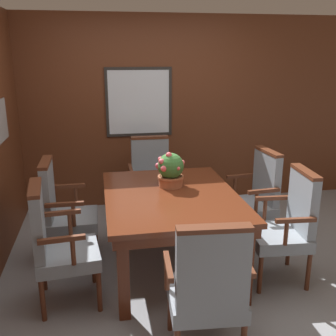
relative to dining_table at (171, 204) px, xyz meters
name	(u,v)px	position (x,y,z in m)	size (l,w,h in m)	color
ground_plane	(180,276)	(0.06, -0.17, -0.66)	(14.00, 14.00, 0.00)	gray
wall_back	(150,113)	(0.05, 1.77, 0.57)	(7.20, 0.08, 2.45)	#5B2D19
dining_table	(171,204)	(0.00, 0.00, 0.00)	(1.19, 1.54, 0.75)	#562614
chair_right_near	(287,223)	(0.98, -0.35, -0.11)	(0.52, 0.56, 1.02)	#562B19
chair_left_far	(62,209)	(-1.00, 0.34, -0.11)	(0.49, 0.54, 1.02)	#562B19
chair_left_near	(56,242)	(-0.99, -0.37, -0.11)	(0.53, 0.57, 1.02)	#562B19
chair_right_far	(255,195)	(0.97, 0.35, -0.11)	(0.53, 0.57, 1.02)	#562B19
chair_head_near	(208,287)	(0.02, -1.18, -0.11)	(0.57, 0.53, 1.02)	#562B19
chair_head_far	(152,178)	(-0.02, 1.14, -0.11)	(0.54, 0.49, 1.02)	#562B19
potted_plant	(170,170)	(0.03, 0.21, 0.26)	(0.28, 0.26, 0.34)	#B2603D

